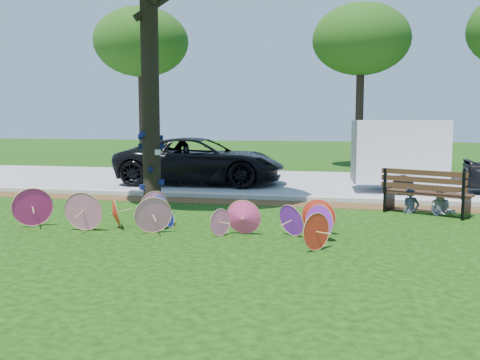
# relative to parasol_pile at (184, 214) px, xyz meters

# --- Properties ---
(ground) EXTENTS (90.00, 90.00, 0.00)m
(ground) POSITION_rel_parasol_pile_xyz_m (0.33, -0.58, -0.36)
(ground) COLOR black
(ground) RESTS_ON ground
(mulch_strip) EXTENTS (90.00, 1.00, 0.01)m
(mulch_strip) POSITION_rel_parasol_pile_xyz_m (0.33, 3.92, -0.35)
(mulch_strip) COLOR #472D16
(mulch_strip) RESTS_ON ground
(curb) EXTENTS (90.00, 0.30, 0.12)m
(curb) POSITION_rel_parasol_pile_xyz_m (0.33, 4.62, -0.30)
(curb) COLOR #B7B5AD
(curb) RESTS_ON ground
(street) EXTENTS (90.00, 8.00, 0.01)m
(street) POSITION_rel_parasol_pile_xyz_m (0.33, 8.77, -0.35)
(street) COLOR gray
(street) RESTS_ON ground
(parasol_pile) EXTENTS (6.68, 2.41, 0.84)m
(parasol_pile) POSITION_rel_parasol_pile_xyz_m (0.00, 0.00, 0.00)
(parasol_pile) COLOR red
(parasol_pile) RESTS_ON ground
(black_van) EXTENTS (5.84, 2.90, 1.59)m
(black_van) POSITION_rel_parasol_pile_xyz_m (-1.91, 7.64, 0.44)
(black_van) COLOR black
(black_van) RESTS_ON ground
(cargo_trailer) EXTENTS (2.84, 1.93, 2.49)m
(cargo_trailer) POSITION_rel_parasol_pile_xyz_m (4.62, 7.09, 0.89)
(cargo_trailer) COLOR white
(cargo_trailer) RESTS_ON ground
(park_bench) EXTENTS (2.15, 1.54, 1.05)m
(park_bench) POSITION_rel_parasol_pile_xyz_m (4.98, 3.11, 0.17)
(park_bench) COLOR black
(park_bench) RESTS_ON ground
(person_left) EXTENTS (0.51, 0.43, 1.18)m
(person_left) POSITION_rel_parasol_pile_xyz_m (4.63, 3.16, 0.23)
(person_left) COLOR #3E4355
(person_left) RESTS_ON ground
(person_right) EXTENTS (0.72, 0.61, 1.28)m
(person_right) POSITION_rel_parasol_pile_xyz_m (5.33, 3.16, 0.28)
(person_right) COLOR silver
(person_right) RESTS_ON ground
(bg_trees) EXTENTS (20.74, 5.94, 7.40)m
(bg_trees) POSITION_rel_parasol_pile_xyz_m (2.22, 14.24, 5.41)
(bg_trees) COLOR black
(bg_trees) RESTS_ON ground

